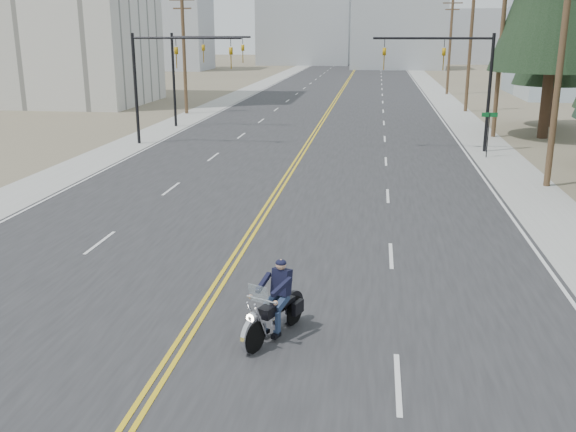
{
  "coord_description": "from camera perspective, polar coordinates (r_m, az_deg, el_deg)",
  "views": [
    {
      "loc": [
        4.33,
        -8.05,
        7.07
      ],
      "look_at": [
        1.76,
        10.77,
        1.6
      ],
      "focal_mm": 40.0,
      "sensor_mm": 36.0,
      "label": 1
    }
  ],
  "objects": [
    {
      "name": "road",
      "position": [
        78.49,
        4.66,
        10.85
      ],
      "size": [
        20.0,
        200.0,
        0.01
      ],
      "primitive_type": "cube",
      "color": "#303033",
      "rests_on": "ground"
    },
    {
      "name": "sidewalk_left",
      "position": [
        79.96,
        -3.75,
        10.96
      ],
      "size": [
        3.0,
        200.0,
        0.01
      ],
      "primitive_type": "cube",
      "color": "#A5A5A0",
      "rests_on": "ground"
    },
    {
      "name": "sidewalk_right",
      "position": [
        78.7,
        13.19,
        10.5
      ],
      "size": [
        3.0,
        200.0,
        0.01
      ],
      "primitive_type": "cube",
      "color": "#A5A5A0",
      "rests_on": "ground"
    },
    {
      "name": "traffic_mast_left",
      "position": [
        42.26,
        -10.87,
        12.89
      ],
      "size": [
        7.1,
        0.26,
        7.0
      ],
      "color": "black",
      "rests_on": "ground"
    },
    {
      "name": "traffic_mast_right",
      "position": [
        40.38,
        14.72,
        12.53
      ],
      "size": [
        7.1,
        0.26,
        7.0
      ],
      "color": "black",
      "rests_on": "ground"
    },
    {
      "name": "traffic_mast_far",
      "position": [
        50.0,
        -8.3,
        13.38
      ],
      "size": [
        6.1,
        0.26,
        7.0
      ],
      "color": "black",
      "rests_on": "ground"
    },
    {
      "name": "street_sign",
      "position": [
        38.96,
        17.41,
        7.56
      ],
      "size": [
        0.9,
        0.06,
        2.62
      ],
      "color": "black",
      "rests_on": "ground"
    },
    {
      "name": "utility_pole_b",
      "position": [
        32.13,
        23.11,
        12.88
      ],
      "size": [
        2.2,
        0.3,
        11.5
      ],
      "color": "brown",
      "rests_on": "ground"
    },
    {
      "name": "utility_pole_c",
      "position": [
        46.79,
        18.35,
        13.64
      ],
      "size": [
        2.2,
        0.3,
        11.0
      ],
      "color": "brown",
      "rests_on": "ground"
    },
    {
      "name": "utility_pole_d",
      "position": [
        61.61,
        15.9,
        14.46
      ],
      "size": [
        2.2,
        0.3,
        11.5
      ],
      "color": "brown",
      "rests_on": "ground"
    },
    {
      "name": "utility_pole_e",
      "position": [
        78.49,
        14.21,
        14.61
      ],
      "size": [
        2.2,
        0.3,
        11.0
      ],
      "color": "brown",
      "rests_on": "ground"
    },
    {
      "name": "utility_pole_left",
      "position": [
        58.55,
        -9.23,
        14.3
      ],
      "size": [
        2.2,
        0.3,
        10.5
      ],
      "color": "brown",
      "rests_on": "ground"
    },
    {
      "name": "haze_bldg_a",
      "position": [
        129.25,
        -10.44,
        17.55
      ],
      "size": [
        14.0,
        12.0,
        22.0
      ],
      "primitive_type": "cube",
      "color": "#B7BCC6",
      "rests_on": "ground"
    },
    {
      "name": "haze_bldg_b",
      "position": [
        133.1,
        9.72,
        15.81
      ],
      "size": [
        18.0,
        14.0,
        14.0
      ],
      "primitive_type": "cube",
      "color": "#ADB2B7",
      "rests_on": "ground"
    },
    {
      "name": "haze_bldg_d",
      "position": [
        149.07,
        1.55,
        18.33
      ],
      "size": [
        20.0,
        15.0,
        26.0
      ],
      "primitive_type": "cube",
      "color": "#ADB2B7",
      "rests_on": "ground"
    },
    {
      "name": "haze_bldg_e",
      "position": [
        159.4,
        15.78,
        15.1
      ],
      "size": [
        14.0,
        14.0,
        12.0
      ],
      "primitive_type": "cube",
      "color": "#B7BCC6",
      "rests_on": "ground"
    },
    {
      "name": "haze_bldg_f",
      "position": [
        148.36,
        -14.27,
        15.95
      ],
      "size": [
        12.0,
        12.0,
        16.0
      ],
      "primitive_type": "cube",
      "color": "#ADB2B7",
      "rests_on": "ground"
    },
    {
      "name": "motorcyclist",
      "position": [
        15.28,
        -1.27,
        -7.58
      ],
      "size": [
        1.92,
        2.63,
        1.89
      ],
      "primitive_type": null,
      "rotation": [
        0.0,
        0.0,
        2.73
      ],
      "color": "black",
      "rests_on": "ground"
    },
    {
      "name": "conifer_far",
      "position": [
        53.8,
        23.1,
        17.03
      ],
      "size": [
        5.93,
        5.93,
        15.9
      ],
      "rotation": [
        0.0,
        0.0,
        -0.32
      ],
      "color": "#382619",
      "rests_on": "ground"
    }
  ]
}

